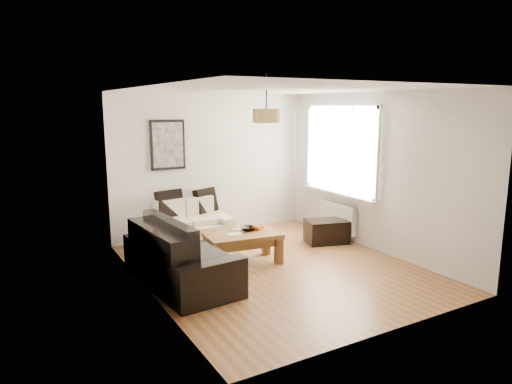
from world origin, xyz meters
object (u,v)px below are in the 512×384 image
loveseat_cream (188,224)px  ottoman (327,231)px  coffee_table (243,248)px  sofa_leather (181,254)px

loveseat_cream → ottoman: (2.14, -1.14, -0.16)m
coffee_table → ottoman: coffee_table is taller
sofa_leather → coffee_table: size_ratio=1.68×
ottoman → coffee_table: bearing=-173.7°
coffee_table → ottoman: size_ratio=1.59×
loveseat_cream → sofa_leather: sofa_leather is taller
sofa_leather → ottoman: (2.88, 0.50, -0.21)m
loveseat_cream → coffee_table: loveseat_cream is taller
sofa_leather → ottoman: size_ratio=2.67×
loveseat_cream → sofa_leather: 1.80m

